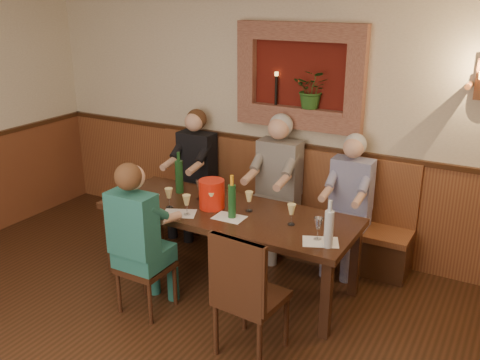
# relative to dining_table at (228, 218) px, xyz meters

# --- Properties ---
(room_shell) EXTENTS (6.04, 6.04, 2.82)m
(room_shell) POSITION_rel_dining_table_xyz_m (0.00, -1.85, 1.21)
(room_shell) COLOR #C1B292
(room_shell) RESTS_ON ground
(wainscoting) EXTENTS (6.02, 6.02, 1.15)m
(wainscoting) POSITION_rel_dining_table_xyz_m (0.00, -1.85, -0.09)
(wainscoting) COLOR brown
(wainscoting) RESTS_ON ground
(wall_niche) EXTENTS (1.36, 0.30, 1.06)m
(wall_niche) POSITION_rel_dining_table_xyz_m (0.24, 1.09, 1.13)
(wall_niche) COLOR #53120B
(wall_niche) RESTS_ON ground
(dining_table) EXTENTS (2.40, 0.90, 0.75)m
(dining_table) POSITION_rel_dining_table_xyz_m (0.00, 0.00, 0.00)
(dining_table) COLOR black
(dining_table) RESTS_ON ground
(bench) EXTENTS (3.00, 0.45, 1.11)m
(bench) POSITION_rel_dining_table_xyz_m (0.00, 0.94, -0.35)
(bench) COLOR #381E0F
(bench) RESTS_ON ground
(chair_near_left) EXTENTS (0.41, 0.41, 0.91)m
(chair_near_left) POSITION_rel_dining_table_xyz_m (-0.39, -0.76, -0.41)
(chair_near_left) COLOR black
(chair_near_left) RESTS_ON ground
(chair_near_right) EXTENTS (0.50, 0.50, 1.04)m
(chair_near_right) POSITION_rel_dining_table_xyz_m (0.68, -0.83, -0.37)
(chair_near_right) COLOR black
(chair_near_right) RESTS_ON ground
(person_bench_left) EXTENTS (0.42, 0.52, 1.43)m
(person_bench_left) POSITION_rel_dining_table_xyz_m (-0.95, 0.84, -0.08)
(person_bench_left) COLOR black
(person_bench_left) RESTS_ON ground
(person_bench_mid) EXTENTS (0.45, 0.55, 1.49)m
(person_bench_mid) POSITION_rel_dining_table_xyz_m (0.08, 0.84, -0.06)
(person_bench_mid) COLOR #504D49
(person_bench_mid) RESTS_ON ground
(person_bench_right) EXTENTS (0.40, 0.49, 1.38)m
(person_bench_right) POSITION_rel_dining_table_xyz_m (0.87, 0.84, -0.11)
(person_bench_right) COLOR navy
(person_bench_right) RESTS_ON ground
(person_chair_front) EXTENTS (0.41, 0.50, 1.39)m
(person_chair_front) POSITION_rel_dining_table_xyz_m (-0.39, -0.78, -0.10)
(person_chair_front) COLOR navy
(person_chair_front) RESTS_ON ground
(spittoon_bucket) EXTENTS (0.27, 0.27, 0.27)m
(spittoon_bucket) POSITION_rel_dining_table_xyz_m (-0.17, -0.01, 0.21)
(spittoon_bucket) COLOR red
(spittoon_bucket) RESTS_ON dining_table
(wine_bottle_green_a) EXTENTS (0.08, 0.08, 0.40)m
(wine_bottle_green_a) POSITION_rel_dining_table_xyz_m (0.11, -0.12, 0.24)
(wine_bottle_green_a) COLOR #19471E
(wine_bottle_green_a) RESTS_ON dining_table
(wine_bottle_green_b) EXTENTS (0.10, 0.10, 0.42)m
(wine_bottle_green_b) POSITION_rel_dining_table_xyz_m (-0.66, 0.17, 0.25)
(wine_bottle_green_b) COLOR #19471E
(wine_bottle_green_b) RESTS_ON dining_table
(water_bottle) EXTENTS (0.09, 0.09, 0.39)m
(water_bottle) POSITION_rel_dining_table_xyz_m (1.07, -0.26, 0.24)
(water_bottle) COLOR silver
(water_bottle) RESTS_ON dining_table
(tasting_sheet_a) EXTENTS (0.27, 0.21, 0.00)m
(tasting_sheet_a) POSITION_rel_dining_table_xyz_m (-0.91, -0.09, 0.08)
(tasting_sheet_a) COLOR white
(tasting_sheet_a) RESTS_ON dining_table
(tasting_sheet_b) EXTENTS (0.28, 0.20, 0.00)m
(tasting_sheet_b) POSITION_rel_dining_table_xyz_m (0.10, -0.14, 0.08)
(tasting_sheet_b) COLOR white
(tasting_sheet_b) RESTS_ON dining_table
(tasting_sheet_c) EXTENTS (0.34, 0.30, 0.00)m
(tasting_sheet_c) POSITION_rel_dining_table_xyz_m (0.99, -0.21, 0.08)
(tasting_sheet_c) COLOR white
(tasting_sheet_c) RESTS_ON dining_table
(tasting_sheet_d) EXTENTS (0.35, 0.31, 0.00)m
(tasting_sheet_d) POSITION_rel_dining_table_xyz_m (-0.35, -0.28, 0.08)
(tasting_sheet_d) COLOR white
(tasting_sheet_d) RESTS_ON dining_table
(wine_glass_0) EXTENTS (0.08, 0.08, 0.19)m
(wine_glass_0) POSITION_rel_dining_table_xyz_m (-0.12, -0.09, 0.17)
(wine_glass_0) COLOR #FBEA96
(wine_glass_0) RESTS_ON dining_table
(wine_glass_1) EXTENTS (0.08, 0.08, 0.19)m
(wine_glass_1) POSITION_rel_dining_table_xyz_m (0.64, -0.01, 0.17)
(wine_glass_1) COLOR #FBEA96
(wine_glass_1) RESTS_ON dining_table
(wine_glass_2) EXTENTS (0.08, 0.08, 0.19)m
(wine_glass_2) POSITION_rel_dining_table_xyz_m (0.95, -0.17, 0.17)
(wine_glass_2) COLOR white
(wine_glass_2) RESTS_ON dining_table
(wine_glass_3) EXTENTS (0.08, 0.08, 0.19)m
(wine_glass_3) POSITION_rel_dining_table_xyz_m (-0.51, -0.21, 0.17)
(wine_glass_3) COLOR #FBEA96
(wine_glass_3) RESTS_ON dining_table
(wine_glass_4) EXTENTS (0.08, 0.08, 0.19)m
(wine_glass_4) POSITION_rel_dining_table_xyz_m (-0.27, -0.27, 0.17)
(wine_glass_4) COLOR #FBEA96
(wine_glass_4) RESTS_ON dining_table
(wine_glass_5) EXTENTS (0.08, 0.08, 0.19)m
(wine_glass_5) POSITION_rel_dining_table_xyz_m (0.18, 0.08, 0.17)
(wine_glass_5) COLOR #FBEA96
(wine_glass_5) RESTS_ON dining_table
(wine_glass_6) EXTENTS (0.08, 0.08, 0.19)m
(wine_glass_6) POSITION_rel_dining_table_xyz_m (-0.93, -0.18, 0.17)
(wine_glass_6) COLOR #FBEA96
(wine_glass_6) RESTS_ON dining_table
(wine_glass_7) EXTENTS (0.08, 0.08, 0.19)m
(wine_glass_7) POSITION_rel_dining_table_xyz_m (-0.38, 0.11, 0.17)
(wine_glass_7) COLOR white
(wine_glass_7) RESTS_ON dining_table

